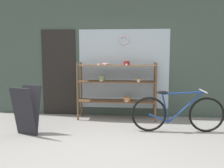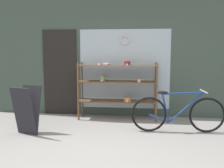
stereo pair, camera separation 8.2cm
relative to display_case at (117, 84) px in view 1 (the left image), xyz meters
The scene contains 5 objects.
ground_plane 2.13m from the display_case, 91.90° to the right, with size 30.00×30.00×0.00m, color gray.
storefront_facade 0.92m from the display_case, 105.16° to the left, with size 6.32×0.13×3.42m.
display_case is the anchor object (origin of this frame).
bicycle 1.57m from the display_case, 33.62° to the right, with size 1.82×0.46×0.83m.
sandwich_board 2.09m from the display_case, 141.55° to the right, with size 0.53×0.49×0.92m.
Camera 1 is at (0.50, -3.75, 1.57)m, focal length 40.00 mm.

